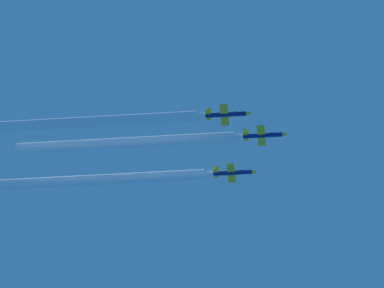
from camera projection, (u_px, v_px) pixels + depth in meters
jet_lead at (265, 135)px, 411.25m from camera, size 9.09×13.23×3.18m
jet_left_wingman at (234, 173)px, 420.71m from camera, size 9.09×13.23×3.18m
jet_right_wingman at (228, 114)px, 399.40m from camera, size 9.09×13.23×3.18m
smoke_trail_lead at (129, 143)px, 413.82m from camera, size 3.01×64.47×3.01m
smoke_trail_left_wingman at (94, 180)px, 423.43m from camera, size 3.01×69.20×3.01m
smoke_trail_right_wingman at (94, 122)px, 401.87m from camera, size 3.01×61.67×3.01m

